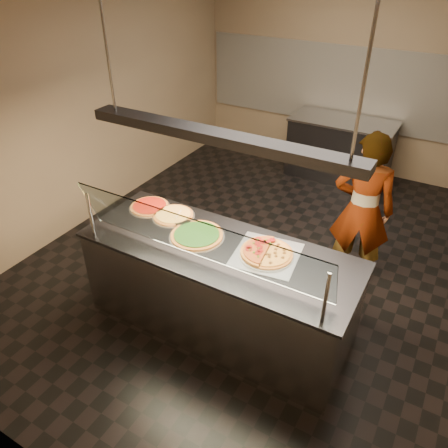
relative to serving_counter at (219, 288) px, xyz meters
The scene contains 19 objects.
ground 1.27m from the serving_counter, 92.05° to the left, with size 5.00×6.00×0.02m, color black.
wall_back 4.32m from the serving_counter, 90.58° to the left, with size 5.00×0.02×3.00m, color #937E5F.
wall_front 2.10m from the serving_counter, 91.32° to the right, with size 5.00×0.02×3.00m, color #937E5F.
wall_left 3.00m from the serving_counter, 155.19° to the left, with size 0.02×6.00×3.00m, color #937E5F.
tile_band 4.24m from the serving_counter, 90.58° to the left, with size 4.90×0.02×1.20m, color silver.
serving_counter is the anchor object (origin of this frame).
sneeze_guard 0.83m from the serving_counter, 90.00° to the right, with size 2.26×0.18×0.54m.
perforated_tray 0.63m from the serving_counter, 15.56° to the left, with size 0.60×0.60×0.01m.
half_pizza_pepperoni 0.59m from the serving_counter, 20.88° to the left, with size 0.28×0.47×0.05m.
half_pizza_sausage 0.72m from the serving_counter, 12.36° to the left, with size 0.28×0.47×0.04m.
pizza_spinach 0.55m from the serving_counter, 169.11° to the left, with size 0.50×0.50×0.03m.
pizza_cheese 0.83m from the serving_counter, 160.71° to the left, with size 0.41×0.41×0.03m.
pizza_tomato 1.09m from the serving_counter, 165.64° to the left, with size 0.40×0.40×0.03m.
pizza_spatula 0.76m from the serving_counter, 159.55° to the left, with size 0.22×0.22×0.02m.
prep_table 3.73m from the serving_counter, 90.32° to the left, with size 1.55×0.74×0.93m.
worker 1.69m from the serving_counter, 56.84° to the left, with size 0.63×0.41×1.71m, color black.
heat_lamp_housing 1.48m from the serving_counter, ahead, with size 2.30×0.18×0.08m, color #2D2D31.
lamp_rod_left 2.26m from the serving_counter, behind, with size 0.02×0.02×1.01m, color #B7B7BC.
lamp_rod_right 2.26m from the serving_counter, ahead, with size 0.02×0.02×1.01m, color #B7B7BC.
Camera 1 is at (1.63, -3.83, 3.17)m, focal length 35.00 mm.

